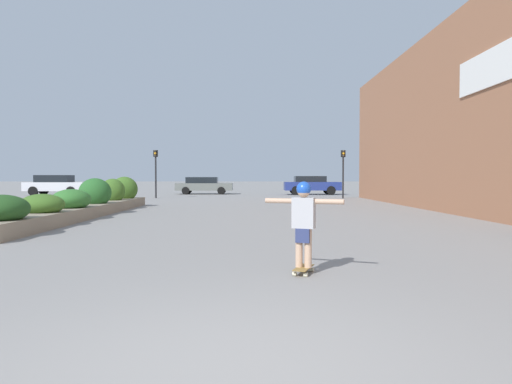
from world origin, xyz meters
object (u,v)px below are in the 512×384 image
object	(u,v)px
car_rightmost	(466,185)
traffic_light_left	(156,165)
car_center_right	(312,185)
traffic_light_right	(343,165)
skateboard	(303,269)
skateboarder	(304,215)
car_center_left	(204,185)
car_leftmost	(56,185)

from	to	relation	value
car_rightmost	traffic_light_left	bearing A→B (deg)	97.49
car_center_right	traffic_light_right	size ratio (longest dim) A/B	1.41
skateboard	car_rightmost	bearing A→B (deg)	81.77
skateboard	car_center_right	size ratio (longest dim) A/B	0.13
car_rightmost	skateboarder	bearing A→B (deg)	150.48
skateboarder	traffic_light_left	size ratio (longest dim) A/B	0.39
car_center_right	car_rightmost	bearing A→B (deg)	74.07
traffic_light_left	car_rightmost	bearing A→B (deg)	7.49
car_rightmost	skateboard	bearing A→B (deg)	150.48
traffic_light_right	car_center_left	bearing A→B (deg)	141.71
skateboard	car_center_left	world-z (taller)	car_center_left
skateboard	car_center_left	bearing A→B (deg)	119.59
traffic_light_right	car_center_right	bearing A→B (deg)	99.94
car_center_right	traffic_light_right	world-z (taller)	traffic_light_right
car_leftmost	car_center_right	world-z (taller)	car_leftmost
skateboarder	car_center_right	world-z (taller)	car_center_right
car_center_right	traffic_light_left	bearing A→B (deg)	-61.69
car_leftmost	traffic_light_right	xyz separation A→B (m)	(21.29, -5.31, 1.37)
car_leftmost	car_center_right	distance (m)	20.16
skateboard	traffic_light_left	world-z (taller)	traffic_light_left
car_center_right	traffic_light_left	size ratio (longest dim) A/B	1.39
car_leftmost	traffic_light_right	distance (m)	21.99
car_leftmost	car_center_left	distance (m)	11.51
skateboarder	car_rightmost	bearing A→B (deg)	81.77
skateboard	car_rightmost	size ratio (longest dim) A/B	0.14
skateboarder	car_leftmost	distance (m)	33.06
skateboarder	car_center_left	size ratio (longest dim) A/B	0.27
car_rightmost	traffic_light_left	xyz separation A→B (m)	(-22.58, -2.97, 1.41)
skateboarder	car_rightmost	size ratio (longest dim) A/B	0.30
skateboarder	car_leftmost	world-z (taller)	car_leftmost
car_leftmost	traffic_light_left	xyz separation A→B (m)	(8.69, -4.72, 1.39)
skateboard	traffic_light_right	bearing A→B (deg)	98.31
car_leftmost	traffic_light_right	size ratio (longest dim) A/B	1.43
skateboard	traffic_light_left	xyz separation A→B (m)	(-7.13, 24.31, 2.16)
car_center_right	traffic_light_left	distance (m)	13.05
skateboard	car_leftmost	world-z (taller)	car_leftmost
skateboarder	traffic_light_left	world-z (taller)	traffic_light_left
car_leftmost	car_center_right	xyz separation A→B (m)	(20.11, 1.43, -0.03)
car_leftmost	traffic_light_left	bearing A→B (deg)	61.48
car_center_left	car_center_right	world-z (taller)	car_center_right
car_leftmost	traffic_light_right	bearing A→B (deg)	76.00
skateboarder	car_leftmost	bearing A→B (deg)	139.89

